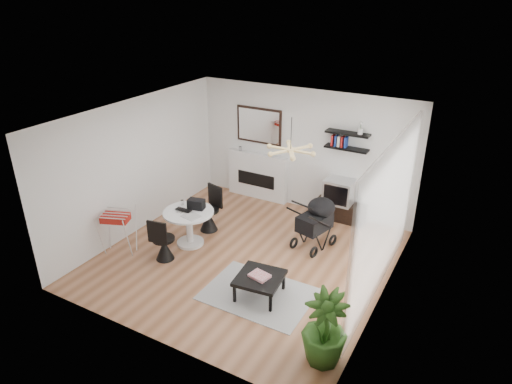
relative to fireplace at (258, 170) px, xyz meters
The scene contains 25 objects.
floor 2.75m from the fireplace, 65.59° to the right, with size 5.00×5.00×0.00m, color brown.
ceiling 3.34m from the fireplace, 65.59° to the right, with size 5.00×5.00×0.00m, color white.
wall_back 1.29m from the fireplace, ahead, with size 5.00×5.00×0.00m, color white.
wall_left 2.88m from the fireplace, 120.01° to the right, with size 5.00×5.00×0.00m, color white.
wall_right 4.39m from the fireplace, 33.95° to the right, with size 5.00×5.00×0.00m, color white.
sheer_curtain 4.20m from the fireplace, 32.43° to the right, with size 0.04×3.60×2.60m, color white.
fireplace is the anchor object (origin of this frame).
shelf_lower 2.29m from the fireplace, ahead, with size 0.90×0.25×0.04m, color black.
shelf_upper 2.44m from the fireplace, ahead, with size 0.90×0.25×0.04m, color black.
pendant_lamp 3.15m from the fireplace, 49.71° to the right, with size 0.90×0.90×0.10m, color tan, non-canonical shape.
tv_console 2.16m from the fireplace, ahead, with size 1.06×0.37×0.40m, color black.
crt_tv 2.05m from the fireplace, ahead, with size 0.60×0.53×0.53m.
dining_table 2.54m from the fireplace, 92.46° to the right, with size 0.97×0.97×0.71m.
laptop 2.61m from the fireplace, 94.46° to the right, with size 0.33×0.21×0.03m, color black.
black_bag 2.35m from the fireplace, 91.12° to the right, with size 0.32×0.19×0.19m, color black.
newspaper 2.66m from the fireplace, 88.75° to the right, with size 0.32×0.27×0.01m, color beige.
drinking_glass 2.39m from the fireplace, 99.24° to the right, with size 0.06×0.06×0.10m, color white.
chair_far 1.91m from the fireplace, 93.14° to the right, with size 0.48×0.49×0.94m.
chair_near 3.24m from the fireplace, 93.42° to the right, with size 0.43×0.45×0.87m.
drying_rack 3.59m from the fireplace, 107.55° to the right, with size 0.72×0.70×0.85m.
stroller 2.47m from the fireplace, 33.84° to the right, with size 0.73×0.95×1.07m.
rug 3.82m from the fireplace, 60.85° to the right, with size 1.74×1.26×0.01m, color #ABABAB.
coffee_table 3.81m from the fireplace, 60.50° to the right, with size 0.79×0.79×0.37m.
magazines 3.82m from the fireplace, 60.52° to the right, with size 0.31×0.24×0.04m, color #BE2F3F.
potted_plant 5.26m from the fireplace, 51.33° to the right, with size 0.61×0.61×1.09m, color #264E16.
Camera 1 is at (3.68, -6.21, 4.67)m, focal length 32.00 mm.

